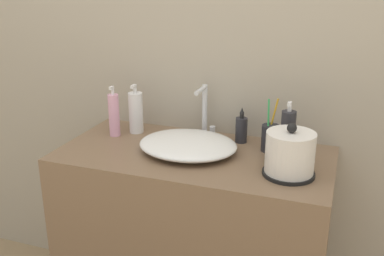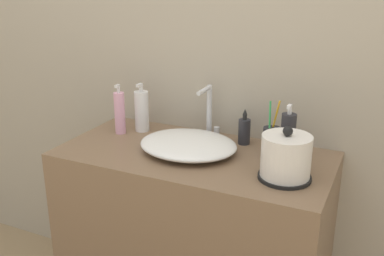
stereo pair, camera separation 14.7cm
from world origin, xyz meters
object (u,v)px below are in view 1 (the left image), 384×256
faucet (205,109)px  hand_cream_bottle (114,115)px  mouthwash_bottle (241,129)px  electric_kettle (290,155)px  toothbrush_cup (270,138)px  shampoo_bottle (288,134)px  lotion_bottle (136,112)px

faucet → hand_cream_bottle: size_ratio=1.01×
hand_cream_bottle → mouthwash_bottle: bearing=11.3°
electric_kettle → hand_cream_bottle: (-0.74, 0.14, 0.02)m
toothbrush_cup → shampoo_bottle: 0.09m
shampoo_bottle → mouthwash_bottle: (-0.20, 0.10, -0.04)m
faucet → electric_kettle: 0.47m
lotion_bottle → shampoo_bottle: size_ratio=0.97×
faucet → toothbrush_cup: faucet is taller
lotion_bottle → hand_cream_bottle: hand_cream_bottle is taller
faucet → lotion_bottle: bearing=-168.7°
electric_kettle → shampoo_bottle: 0.15m
toothbrush_cup → hand_cream_bottle: size_ratio=0.98×
faucet → lotion_bottle: 0.30m
faucet → shampoo_bottle: same height
electric_kettle → toothbrush_cup: 0.22m
toothbrush_cup → shampoo_bottle: (0.07, -0.05, 0.04)m
electric_kettle → shampoo_bottle: size_ratio=0.86×
toothbrush_cup → lotion_bottle: lotion_bottle is taller
faucet → toothbrush_cup: (0.29, -0.07, -0.06)m
faucet → electric_kettle: bearing=-34.7°
faucet → electric_kettle: faucet is taller
faucet → shampoo_bottle: (0.36, -0.12, -0.02)m
mouthwash_bottle → shampoo_bottle: bearing=-27.6°
mouthwash_bottle → hand_cream_bottle: hand_cream_bottle is taller
hand_cream_bottle → electric_kettle: bearing=-10.9°
lotion_bottle → mouthwash_bottle: lotion_bottle is taller
faucet → hand_cream_bottle: 0.38m
toothbrush_cup → hand_cream_bottle: 0.65m
lotion_bottle → hand_cream_bottle: 0.09m
electric_kettle → lotion_bottle: 0.71m
shampoo_bottle → faucet: bearing=160.9°
lotion_bottle → shampoo_bottle: (0.65, -0.07, 0.00)m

